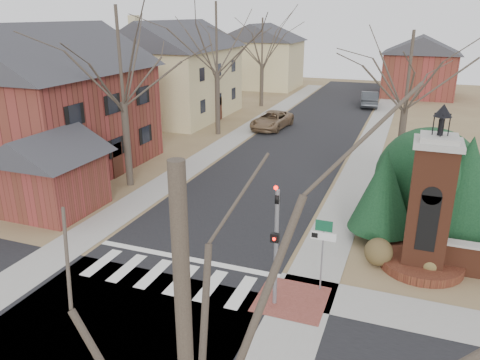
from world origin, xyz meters
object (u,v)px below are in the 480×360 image
at_px(sign_post, 323,241).
at_px(distant_car, 369,99).
at_px(pickup_truck, 272,120).
at_px(brick_gate_monument, 428,217).
at_px(traffic_signal_pole, 276,236).

relative_size(sign_post, distant_car, 0.56).
xyz_separation_m(pickup_truck, distant_car, (6.79, 13.34, 0.09)).
height_order(sign_post, pickup_truck, sign_post).
bearing_deg(brick_gate_monument, traffic_signal_pole, -136.76).
height_order(sign_post, brick_gate_monument, brick_gate_monument).
distance_m(pickup_truck, distant_car, 14.97).
distance_m(sign_post, brick_gate_monument, 4.55).
xyz_separation_m(sign_post, brick_gate_monument, (3.41, 3.01, 0.22)).
height_order(pickup_truck, distant_car, distant_car).
xyz_separation_m(sign_post, distant_car, (-2.21, 36.79, -1.14)).
relative_size(sign_post, pickup_truck, 0.53).
distance_m(sign_post, distant_car, 36.87).
bearing_deg(pickup_truck, distant_car, 68.60).
height_order(brick_gate_monument, distant_car, brick_gate_monument).
xyz_separation_m(traffic_signal_pole, sign_post, (1.29, 1.41, -0.64)).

